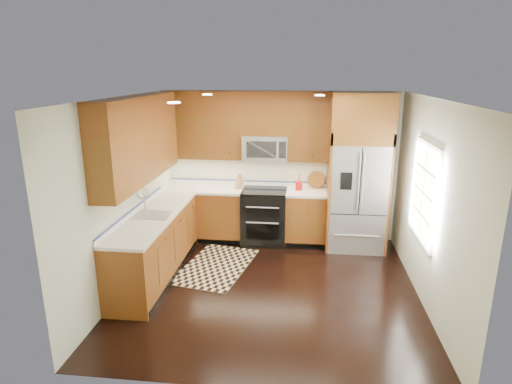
# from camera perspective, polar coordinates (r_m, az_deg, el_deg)

# --- Properties ---
(ground) EXTENTS (4.00, 4.00, 0.00)m
(ground) POSITION_cam_1_polar(r_m,az_deg,el_deg) (6.12, 1.93, -12.65)
(ground) COLOR black
(ground) RESTS_ON ground
(wall_back) EXTENTS (4.00, 0.02, 2.60)m
(wall_back) POSITION_cam_1_polar(r_m,az_deg,el_deg) (7.54, 3.28, 3.46)
(wall_back) COLOR silver
(wall_back) RESTS_ON ground
(wall_left) EXTENTS (0.02, 4.00, 2.60)m
(wall_left) POSITION_cam_1_polar(r_m,az_deg,el_deg) (6.10, -17.03, -0.26)
(wall_left) COLOR silver
(wall_left) RESTS_ON ground
(wall_right) EXTENTS (0.02, 4.00, 2.60)m
(wall_right) POSITION_cam_1_polar(r_m,az_deg,el_deg) (5.82, 22.10, -1.51)
(wall_right) COLOR silver
(wall_right) RESTS_ON ground
(window) EXTENTS (0.04, 1.10, 1.30)m
(window) POSITION_cam_1_polar(r_m,az_deg,el_deg) (5.97, 21.51, -0.02)
(window) COLOR white
(window) RESTS_ON ground
(base_cabinets) EXTENTS (2.85, 3.00, 0.90)m
(base_cabinets) POSITION_cam_1_polar(r_m,az_deg,el_deg) (6.92, -7.66, -5.17)
(base_cabinets) COLOR brown
(base_cabinets) RESTS_ON ground
(countertop) EXTENTS (2.86, 3.01, 0.04)m
(countertop) POSITION_cam_1_polar(r_m,az_deg,el_deg) (6.85, -6.41, -1.21)
(countertop) COLOR white
(countertop) RESTS_ON base_cabinets
(upper_cabinets) EXTENTS (2.85, 3.00, 1.15)m
(upper_cabinets) POSITION_cam_1_polar(r_m,az_deg,el_deg) (6.69, -7.09, 8.08)
(upper_cabinets) COLOR brown
(upper_cabinets) RESTS_ON ground
(range) EXTENTS (0.76, 0.67, 0.95)m
(range) POSITION_cam_1_polar(r_m,az_deg,el_deg) (7.47, 1.11, -3.27)
(range) COLOR black
(range) RESTS_ON ground
(microwave) EXTENTS (0.76, 0.40, 0.42)m
(microwave) POSITION_cam_1_polar(r_m,az_deg,el_deg) (7.30, 1.25, 5.94)
(microwave) COLOR #B2B2B7
(microwave) RESTS_ON ground
(refrigerator) EXTENTS (0.98, 0.75, 2.60)m
(refrigerator) POSITION_cam_1_polar(r_m,az_deg,el_deg) (7.23, 13.45, 2.52)
(refrigerator) COLOR #B2B2B7
(refrigerator) RESTS_ON ground
(sink_faucet) EXTENTS (0.54, 0.44, 0.37)m
(sink_faucet) POSITION_cam_1_polar(r_m,az_deg,el_deg) (6.29, -13.78, -2.45)
(sink_faucet) COLOR #B2B2B7
(sink_faucet) RESTS_ON countertop
(rug) EXTENTS (1.19, 1.67, 0.01)m
(rug) POSITION_cam_1_polar(r_m,az_deg,el_deg) (6.74, -5.33, -9.80)
(rug) COLOR black
(rug) RESTS_ON ground
(knife_block) EXTENTS (0.13, 0.15, 0.25)m
(knife_block) POSITION_cam_1_polar(r_m,az_deg,el_deg) (7.43, -2.19, 1.24)
(knife_block) COLOR #AB7153
(knife_block) RESTS_ON countertop
(utensil_crock) EXTENTS (0.14, 0.14, 0.33)m
(utensil_crock) POSITION_cam_1_polar(r_m,az_deg,el_deg) (7.36, 5.73, 1.12)
(utensil_crock) COLOR #B11518
(utensil_crock) RESTS_ON countertop
(cutting_board) EXTENTS (0.36, 0.36, 0.02)m
(cutting_board) POSITION_cam_1_polar(r_m,az_deg,el_deg) (7.55, 7.97, 0.61)
(cutting_board) COLOR brown
(cutting_board) RESTS_ON countertop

